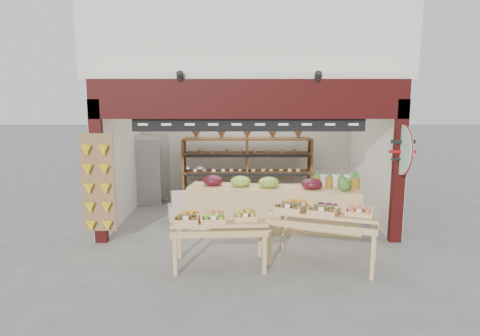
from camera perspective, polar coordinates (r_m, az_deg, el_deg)
name	(u,v)px	position (r m, az deg, el deg)	size (l,w,h in m)	color
ground	(247,225)	(9.15, 0.97, -7.57)	(60.00, 60.00, 0.00)	#63635E
shop_structure	(246,43)	(10.41, 0.84, 16.36)	(6.36, 5.12, 5.40)	beige
banana_board	(98,185)	(8.14, -18.44, -2.17)	(0.60, 0.15, 1.80)	#916642
gift_sign	(402,150)	(8.20, 20.80, 2.27)	(0.04, 0.93, 0.92)	#C3F5DE
back_shelving	(247,158)	(10.52, 0.95, 1.40)	(3.16, 0.52, 1.94)	brown
refrigerator	(152,169)	(10.97, -11.67, -0.15)	(0.68, 0.68, 1.75)	silver
cardboard_stack	(189,209)	(9.56, -6.77, -5.41)	(1.02, 0.82, 0.64)	silver
mid_counter	(273,206)	(8.79, 4.39, -5.09)	(3.54, 1.27, 1.09)	tan
display_table_left	(213,221)	(6.88, -3.59, -7.08)	(1.52, 0.90, 0.96)	tan
display_table_right	(320,213)	(7.11, 10.68, -5.85)	(1.92, 1.46, 1.07)	tan
watermelon_pile	(339,221)	(8.98, 13.10, -6.86)	(0.66, 0.68, 0.51)	#1D531B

